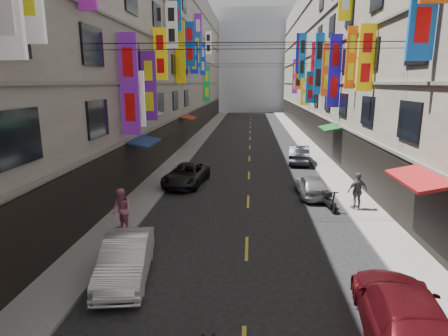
# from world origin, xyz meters

# --- Properties ---
(sidewalk_left) EXTENTS (2.00, 90.00, 0.12)m
(sidewalk_left) POSITION_xyz_m (-6.00, 42.00, 0.06)
(sidewalk_left) COLOR slate
(sidewalk_left) RESTS_ON ground
(sidewalk_right) EXTENTS (2.00, 90.00, 0.12)m
(sidewalk_right) POSITION_xyz_m (6.00, 42.00, 0.06)
(sidewalk_right) COLOR slate
(sidewalk_right) RESTS_ON ground
(building_row_left) EXTENTS (10.14, 90.00, 19.00)m
(building_row_left) POSITION_xyz_m (-11.99, 42.00, 9.49)
(building_row_left) COLOR gray
(building_row_left) RESTS_ON ground
(building_row_right) EXTENTS (10.14, 90.00, 19.00)m
(building_row_right) POSITION_xyz_m (11.99, 42.00, 9.49)
(building_row_right) COLOR #9E9685
(building_row_right) RESTS_ON ground
(haze_block) EXTENTS (18.00, 8.00, 22.00)m
(haze_block) POSITION_xyz_m (0.00, 92.00, 11.00)
(haze_block) COLOR #B5BACA
(haze_block) RESTS_ON ground
(shop_signage) EXTENTS (14.00, 55.00, 12.01)m
(shop_signage) POSITION_xyz_m (-0.01, 35.06, 9.14)
(shop_signage) COLOR #0E42A8
(shop_signage) RESTS_ON ground
(street_awnings) EXTENTS (13.99, 35.20, 0.41)m
(street_awnings) POSITION_xyz_m (-1.26, 26.00, 3.00)
(street_awnings) COLOR #124627
(street_awnings) RESTS_ON ground
(overhead_cables) EXTENTS (14.00, 38.04, 1.24)m
(overhead_cables) POSITION_xyz_m (0.00, 30.00, 8.80)
(overhead_cables) COLOR black
(overhead_cables) RESTS_ON ground
(lane_markings) EXTENTS (0.12, 80.20, 0.01)m
(lane_markings) POSITION_xyz_m (0.00, 39.00, 0.00)
(lane_markings) COLOR gold
(lane_markings) RESTS_ON ground
(scooter_far_right) EXTENTS (0.63, 1.79, 1.14)m
(scooter_far_right) POSITION_xyz_m (4.17, 23.05, 0.44)
(scooter_far_right) COLOR black
(scooter_far_right) RESTS_ON ground
(car_left_mid) EXTENTS (2.12, 4.39, 1.39)m
(car_left_mid) POSITION_xyz_m (-4.00, 15.39, 0.69)
(car_left_mid) COLOR silver
(car_left_mid) RESTS_ON ground
(car_left_far) EXTENTS (2.77, 5.02, 1.33)m
(car_left_far) POSITION_xyz_m (-4.00, 27.23, 0.67)
(car_left_far) COLOR black
(car_left_far) RESTS_ON ground
(car_right_near) EXTENTS (2.63, 5.21, 1.45)m
(car_right_near) POSITION_xyz_m (4.00, 12.89, 0.73)
(car_right_near) COLOR #530E15
(car_right_near) RESTS_ON ground
(car_right_mid) EXTENTS (1.69, 3.82, 1.28)m
(car_right_mid) POSITION_xyz_m (3.60, 25.26, 0.64)
(car_right_mid) COLOR #A9A8AD
(car_right_mid) RESTS_ON ground
(car_right_far) EXTENTS (1.99, 4.60, 1.47)m
(car_right_far) POSITION_xyz_m (4.00, 34.45, 0.74)
(car_right_far) COLOR #27282F
(car_right_far) RESTS_ON ground
(pedestrian_lfar) EXTENTS (1.12, 1.05, 1.90)m
(pedestrian_lfar) POSITION_xyz_m (-5.40, 19.10, 1.07)
(pedestrian_lfar) COLOR #CF6D8E
(pedestrian_lfar) RESTS_ON sidewalk_left
(pedestrian_rfar) EXTENTS (1.25, 0.96, 1.89)m
(pedestrian_rfar) POSITION_xyz_m (5.54, 22.87, 1.06)
(pedestrian_rfar) COLOR #515153
(pedestrian_rfar) RESTS_ON sidewalk_right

